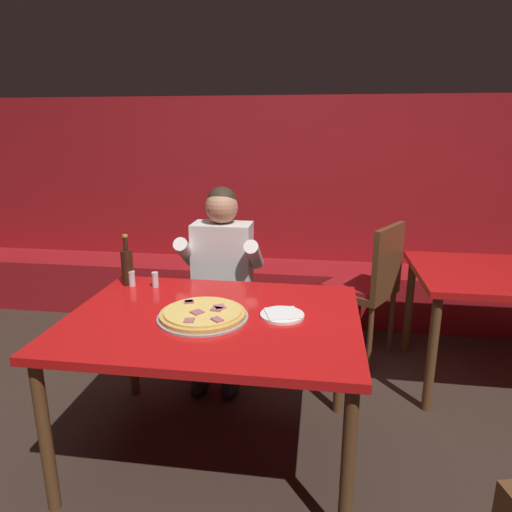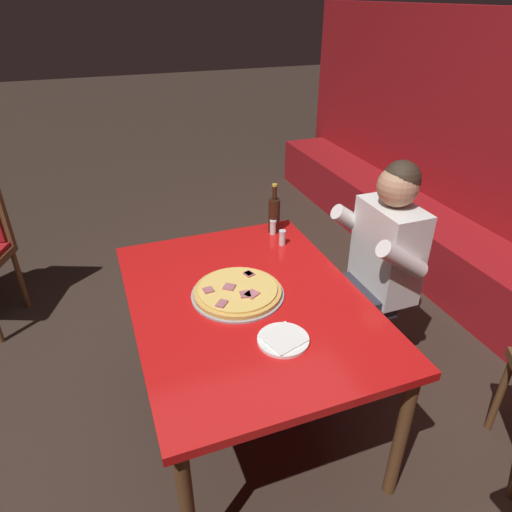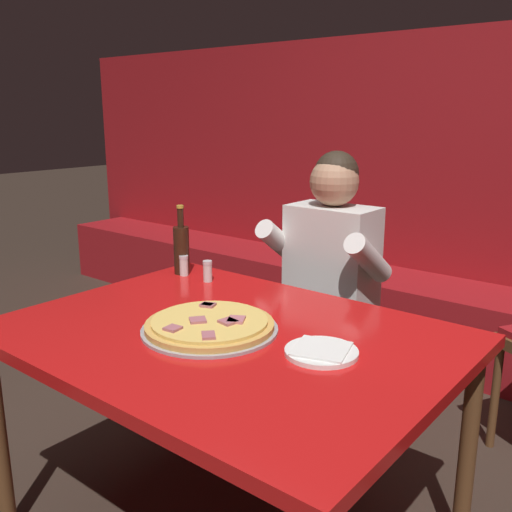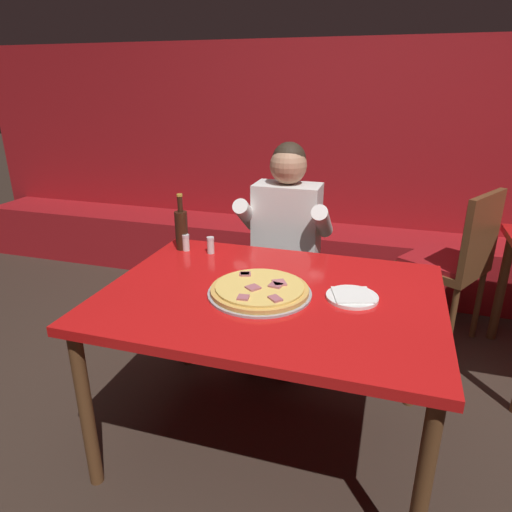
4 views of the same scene
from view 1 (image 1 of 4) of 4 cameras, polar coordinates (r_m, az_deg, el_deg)
name	(u,v)px [view 1 (image 1 of 4)]	position (r m, az deg, el deg)	size (l,w,h in m)	color
ground_plane	(217,452)	(2.60, -4.93, -23.18)	(24.00, 24.00, 0.00)	#33261E
booth_wall_panel	(268,205)	(4.23, 1.49, 6.44)	(6.80, 0.16, 1.90)	maroon
booth_bench	(263,290)	(4.10, 0.88, -4.25)	(6.46, 0.48, 0.46)	maroon
main_dining_table	(213,330)	(2.23, -5.35, -9.16)	(1.39, 1.03, 0.77)	brown
pizza	(203,314)	(2.18, -6.66, -7.25)	(0.43, 0.43, 0.05)	#9E9EA3
plate_white_paper	(282,315)	(2.18, 3.29, -7.36)	(0.21, 0.21, 0.02)	white
beer_bottle	(127,266)	(2.68, -15.79, -1.21)	(0.07, 0.07, 0.29)	black
shaker_parmesan	(132,279)	(2.68, -15.25, -2.81)	(0.04, 0.04, 0.09)	silver
shaker_oregano	(155,280)	(2.62, -12.49, -2.99)	(0.04, 0.04, 0.09)	silver
diner_seated_blue_shirt	(220,277)	(2.95, -4.51, -2.61)	(0.53, 0.53, 1.27)	black
dining_chair_near_left	(370,280)	(3.33, 14.03, -2.93)	(0.60, 0.60, 1.00)	brown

